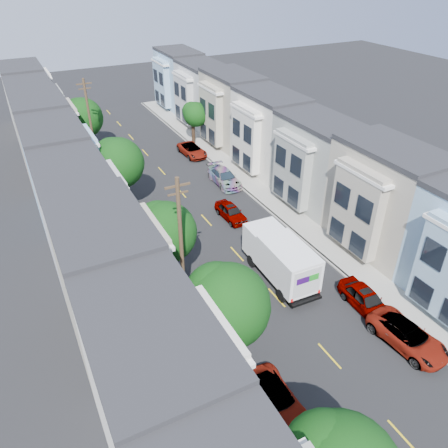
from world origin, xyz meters
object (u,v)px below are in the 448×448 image
Objects in this scene: tree_far_r at (195,115)px; parked_right_c at (224,177)px; parked_right_a at (408,336)px; parked_left_d at (161,234)px; parked_right_b at (366,299)px; tree_c at (164,233)px; tree_d at (117,164)px; tree_e at (82,118)px; tree_b at (225,307)px; lead_sedan at (231,212)px; utility_pole_near at (181,248)px; fedex_truck at (280,257)px; parked_right_d at (192,150)px; parked_left_b at (276,399)px; parked_left_c at (212,307)px; utility_pole_far at (91,125)px.

parked_right_c is at bearing -99.36° from tree_far_r.
parked_left_d is at bearing 113.22° from parked_right_a.
tree_far_r is 1.13× the size of parked_right_b.
tree_d reaches higher than tree_c.
parked_right_b is at bearing -73.05° from tree_e.
tree_b is at bearing -174.54° from parked_right_b.
lead_sedan is 18.91m from parked_right_a.
utility_pole_near is 9.92m from parked_left_d.
tree_b reaches higher than fedex_truck.
lead_sedan is at bearing -102.13° from parked_right_d.
parked_left_d is 20.66m from parked_right_a.
parked_right_a is 25.37m from parked_right_c.
tree_c reaches higher than parked_left_b.
tree_e is 13.50m from parked_right_d.
parked_left_b is 1.07× the size of parked_left_d.
parked_left_c is 27.80m from parked_right_d.
parked_right_c is (11.20, 0.55, -4.10)m from tree_d.
tree_e is (0.00, 15.72, -0.42)m from tree_d.
tree_e is at bearing 100.35° from parked_right_a.
parked_right_a is (2.71, -18.72, 0.03)m from lead_sedan.
tree_e is 1.44× the size of parked_right_b.
tree_d is 11.94m from parked_right_c.
tree_d is 18.32m from tree_far_r.
tree_c is at bearing 90.03° from utility_pole_near.
tree_d is at bearing -142.67° from parked_right_d.
utility_pole_far reaches higher than parked_right_a.
parked_right_c is at bearing 54.89° from utility_pole_near.
utility_pole_far is at bearing 139.37° from parked_right_c.
parked_right_c is (2.71, 6.65, 0.07)m from lead_sedan.
parked_right_a is at bearing -72.46° from utility_pole_far.
parked_left_c is 0.98× the size of parked_right_b.
parked_left_d is at bearing -177.77° from lead_sedan.
tree_e is at bearing 109.73° from parked_right_b.
tree_d is at bearing 103.64° from parked_left_d.
tree_d is 0.72× the size of utility_pole_near.
parked_right_c is at bearing 65.74° from lead_sedan.
lead_sedan is at bearing 47.55° from utility_pole_near.
tree_c is (0.00, 9.47, -0.84)m from tree_b.
utility_pole_far is (0.00, 32.17, -0.08)m from tree_b.
tree_c is 14.78m from parked_right_b.
tree_c is at bearing -102.71° from parked_left_d.
tree_far_r is (13.20, 12.66, -1.10)m from tree_d.
parked_right_c is 1.05× the size of parked_right_d.
parked_left_b is at bearing -112.81° from lead_sedan.
tree_far_r reaches higher than parked_left_b.
fedex_truck is 9.50m from lead_sedan.
utility_pole_far is 1.41× the size of fedex_truck.
tree_b is 1.68× the size of parked_left_b.
utility_pole_far is 33.86m from parked_right_b.
tree_c reaches higher than parked_left_c.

